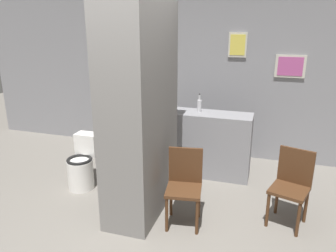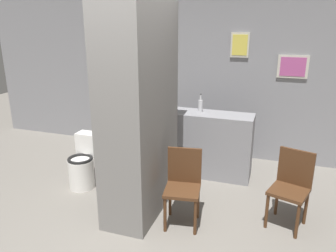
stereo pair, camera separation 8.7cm
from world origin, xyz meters
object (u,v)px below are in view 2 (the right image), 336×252
Objects in this scene: chair_by_doorway at (291,185)px; toilet at (83,164)px; bicycle at (149,143)px; bottle_tall at (200,105)px; chair_near_pillar at (183,183)px.

toilet is at bearing -163.43° from chair_by_doorway.
bicycle is (0.61, 0.93, 0.06)m from toilet.
chair_by_doorway is 3.15× the size of bottle_tall.
chair_near_pillar is at bearing -84.13° from bottle_tall.
bicycle is at bearing 56.88° from toilet.
toilet is 1.60m from chair_near_pillar.
bottle_tall reaches higher than chair_by_doorway.
chair_near_pillar is 1.00× the size of chair_by_doorway.
bottle_tall is (1.41, 0.94, 0.73)m from toilet.
chair_by_doorway is (1.14, 0.34, 0.00)m from chair_near_pillar.
bottle_tall is (-0.14, 1.33, 0.57)m from chair_near_pillar.
chair_near_pillar reaches higher than toilet.
chair_by_doorway reaches higher than toilet.
bottle_tall is at bearing 87.06° from chair_near_pillar.
chair_near_pillar is 0.50× the size of bicycle.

